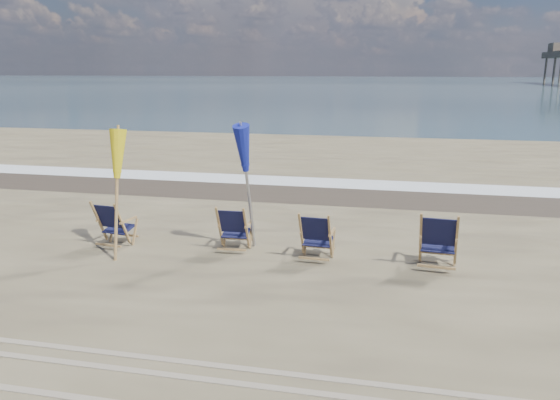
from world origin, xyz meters
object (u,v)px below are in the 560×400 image
(beach_chair_1, at_px, (246,230))
(beach_chair_3, at_px, (456,243))
(beach_chair_2, at_px, (330,238))
(umbrella_yellow, at_px, (114,161))
(umbrella_blue, at_px, (248,150))
(beach_chair_0, at_px, (122,226))

(beach_chair_1, relative_size, beach_chair_3, 0.88)
(beach_chair_1, xyz_separation_m, beach_chair_2, (1.55, -0.19, 0.00))
(umbrella_yellow, distance_m, umbrella_blue, 2.33)
(beach_chair_1, distance_m, umbrella_blue, 1.45)
(beach_chair_2, xyz_separation_m, umbrella_yellow, (-3.71, -0.50, 1.30))
(beach_chair_0, xyz_separation_m, beach_chair_1, (2.30, 0.30, -0.02))
(beach_chair_0, relative_size, beach_chair_3, 0.91)
(umbrella_blue, bearing_deg, beach_chair_2, -11.57)
(umbrella_yellow, bearing_deg, beach_chair_3, 4.93)
(beach_chair_1, bearing_deg, beach_chair_3, 174.56)
(beach_chair_3, bearing_deg, beach_chair_1, 2.27)
(beach_chair_2, distance_m, beach_chair_3, 2.08)
(umbrella_yellow, height_order, umbrella_blue, umbrella_blue)
(beach_chair_0, distance_m, beach_chair_2, 3.85)
(beach_chair_0, bearing_deg, beach_chair_1, -164.91)
(beach_chair_0, distance_m, beach_chair_3, 5.93)
(beach_chair_1, relative_size, umbrella_yellow, 0.40)
(beach_chair_1, xyz_separation_m, umbrella_blue, (0.02, 0.12, 1.44))
(beach_chair_0, height_order, beach_chair_2, beach_chair_0)
(beach_chair_2, distance_m, umbrella_yellow, 3.96)
(beach_chair_1, height_order, umbrella_yellow, umbrella_yellow)
(beach_chair_2, bearing_deg, umbrella_blue, -8.21)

